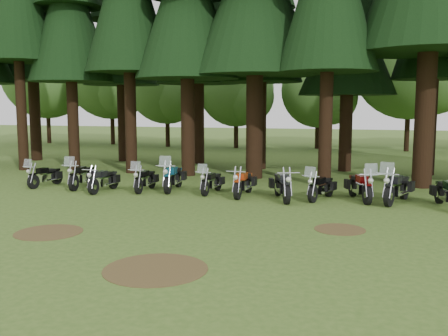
{
  "coord_description": "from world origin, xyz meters",
  "views": [
    {
      "loc": [
        5.16,
        -13.24,
        3.39
      ],
      "look_at": [
        -0.12,
        5.0,
        1.0
      ],
      "focal_mm": 40.0,
      "sensor_mm": 36.0,
      "label": 1
    }
  ],
  "objects": [
    {
      "name": "motorcycle_0",
      "position": [
        -7.81,
        4.56,
        0.42
      ],
      "size": [
        0.5,
        2.01,
        1.26
      ],
      "rotation": [
        0.0,
        0.0,
        -0.12
      ],
      "color": "black",
      "rests_on": "ground"
    },
    {
      "name": "motorcycle_8",
      "position": [
        3.59,
        4.8,
        0.44
      ],
      "size": [
        0.9,
        2.03,
        1.3
      ],
      "rotation": [
        0.0,
        0.0,
        -0.32
      ],
      "color": "black",
      "rests_on": "ground"
    },
    {
      "name": "motorcycle_3",
      "position": [
        -3.29,
        4.7,
        0.43
      ],
      "size": [
        0.42,
        2.07,
        1.3
      ],
      "rotation": [
        0.0,
        0.0,
        0.06
      ],
      "color": "black",
      "rests_on": "ground"
    },
    {
      "name": "motorcycle_1",
      "position": [
        -6.1,
        4.66,
        0.47
      ],
      "size": [
        0.53,
        2.26,
        1.42
      ],
      "rotation": [
        0.0,
        0.0,
        0.1
      ],
      "color": "black",
      "rests_on": "ground"
    },
    {
      "name": "decid_1",
      "position": [
        -15.99,
        25.76,
        5.83
      ],
      "size": [
        7.91,
        7.69,
        9.88
      ],
      "color": "black",
      "rests_on": "ground"
    },
    {
      "name": "decid_4",
      "position": [
        1.58,
        26.32,
        4.37
      ],
      "size": [
        5.93,
        5.76,
        7.41
      ],
      "color": "black",
      "rests_on": "ground"
    },
    {
      "name": "dirt_patch_2",
      "position": [
        1.0,
        -4.0,
        0.01
      ],
      "size": [
        2.2,
        2.2,
        0.01
      ],
      "primitive_type": "cylinder",
      "color": "#4C3D1E",
      "rests_on": "ground"
    },
    {
      "name": "motorcycle_7",
      "position": [
        2.24,
        4.39,
        0.49
      ],
      "size": [
        0.96,
        2.27,
        0.96
      ],
      "rotation": [
        0.0,
        0.0,
        0.36
      ],
      "color": "black",
      "rests_on": "ground"
    },
    {
      "name": "ground",
      "position": [
        0.0,
        0.0,
        0.0
      ],
      "size": [
        120.0,
        120.0,
        0.0
      ],
      "primitive_type": "plane",
      "color": "#3D5D1E",
      "rests_on": "ground"
    },
    {
      "name": "motorcycle_9",
      "position": [
        4.95,
        5.03,
        0.49
      ],
      "size": [
        1.03,
        2.28,
        1.46
      ],
      "rotation": [
        0.0,
        0.0,
        0.33
      ],
      "color": "black",
      "rests_on": "ground"
    },
    {
      "name": "motorcycle_5",
      "position": [
        -0.61,
        4.96,
        0.42
      ],
      "size": [
        0.42,
        2.0,
        1.25
      ],
      "rotation": [
        0.0,
        0.0,
        -0.07
      ],
      "color": "black",
      "rests_on": "ground"
    },
    {
      "name": "decid_0",
      "position": [
        -22.1,
        25.26,
        5.9
      ],
      "size": [
        8.0,
        7.78,
        10.0
      ],
      "color": "black",
      "rests_on": "ground"
    },
    {
      "name": "motorcycle_2",
      "position": [
        -4.81,
        4.13,
        0.43
      ],
      "size": [
        0.32,
        2.06,
        0.84
      ],
      "rotation": [
        0.0,
        0.0,
        -0.04
      ],
      "color": "black",
      "rests_on": "ground"
    },
    {
      "name": "decid_2",
      "position": [
        -10.43,
        24.78,
        4.95
      ],
      "size": [
        6.72,
        6.53,
        8.4
      ],
      "color": "black",
      "rests_on": "ground"
    },
    {
      "name": "decid_5",
      "position": [
        8.29,
        25.71,
        6.23
      ],
      "size": [
        8.45,
        8.21,
        10.56
      ],
      "color": "black",
      "rests_on": "ground"
    },
    {
      "name": "decid_3",
      "position": [
        -4.71,
        25.13,
        4.51
      ],
      "size": [
        6.12,
        5.95,
        7.65
      ],
      "color": "black",
      "rests_on": "ground"
    },
    {
      "name": "dirt_patch_0",
      "position": [
        -3.0,
        -2.0,
        0.01
      ],
      "size": [
        1.8,
        1.8,
        0.01
      ],
      "primitive_type": "cylinder",
      "color": "#4C3D1E",
      "rests_on": "ground"
    },
    {
      "name": "pine_back_4",
      "position": [
        4.04,
        13.25,
        8.25
      ],
      "size": [
        4.94,
        4.94,
        13.78
      ],
      "color": "black",
      "rests_on": "ground"
    },
    {
      "name": "motorcycle_10",
      "position": [
        6.19,
        4.91,
        0.51
      ],
      "size": [
        1.14,
        2.39,
        1.54
      ],
      "rotation": [
        0.0,
        0.0,
        -0.36
      ],
      "color": "black",
      "rests_on": "ground"
    },
    {
      "name": "dirt_patch_1",
      "position": [
        4.5,
        0.5,
        0.01
      ],
      "size": [
        1.4,
        1.4,
        0.01
      ],
      "primitive_type": "cylinder",
      "color": "#4C3D1E",
      "rests_on": "ground"
    },
    {
      "name": "motorcycle_6",
      "position": [
        0.72,
        4.73,
        0.46
      ],
      "size": [
        0.33,
        2.22,
        0.9
      ],
      "rotation": [
        0.0,
        0.0,
        -0.03
      ],
      "color": "black",
      "rests_on": "ground"
    },
    {
      "name": "motorcycle_11",
      "position": [
        7.75,
        4.43,
        0.48
      ],
      "size": [
        0.69,
        2.29,
        1.44
      ],
      "rotation": [
        0.0,
        0.0,
        0.18
      ],
      "color": "black",
      "rests_on": "ground"
    },
    {
      "name": "motorcycle_4",
      "position": [
        -2.28,
        5.14,
        0.5
      ],
      "size": [
        0.59,
        2.4,
        1.51
      ],
      "rotation": [
        0.0,
        0.0,
        0.12
      ],
      "color": "black",
      "rests_on": "ground"
    }
  ]
}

